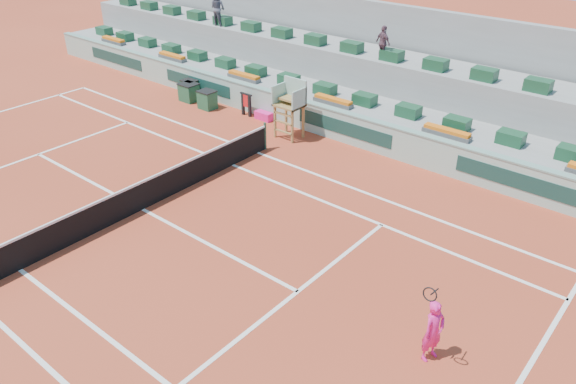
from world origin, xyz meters
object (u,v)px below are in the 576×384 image
object	(u,v)px
tennis_player	(433,331)
drink_cooler_a	(207,100)
player_bag	(264,116)
umpire_chair	(291,101)

from	to	relation	value
tennis_player	drink_cooler_a	bearing A→B (deg)	153.75
player_bag	drink_cooler_a	xyz separation A→B (m)	(-2.89, -0.63, 0.24)
drink_cooler_a	tennis_player	xyz separation A→B (m)	(15.01, -7.40, 0.36)
umpire_chair	tennis_player	xyz separation A→B (m)	(10.06, -7.38, -0.76)
player_bag	tennis_player	world-z (taller)	tennis_player
umpire_chair	drink_cooler_a	world-z (taller)	umpire_chair
player_bag	umpire_chair	size ratio (longest dim) A/B	0.34
umpire_chair	drink_cooler_a	xyz separation A→B (m)	(-4.95, 0.02, -1.12)
umpire_chair	drink_cooler_a	bearing A→B (deg)	179.72
drink_cooler_a	tennis_player	world-z (taller)	tennis_player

